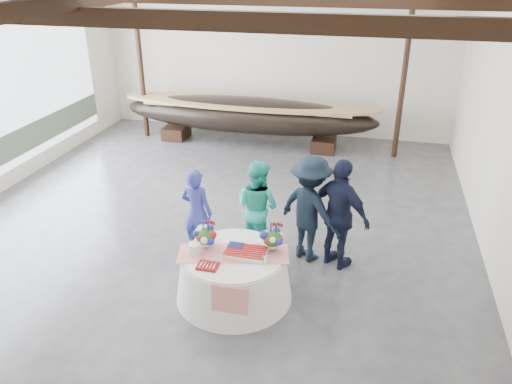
# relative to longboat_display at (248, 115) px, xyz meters

# --- Properties ---
(floor) EXTENTS (10.00, 12.00, 0.01)m
(floor) POSITION_rel_longboat_display_xyz_m (0.46, -4.69, -0.85)
(floor) COLOR #3D3D42
(floor) RESTS_ON ground
(wall_back) EXTENTS (10.00, 0.02, 4.50)m
(wall_back) POSITION_rel_longboat_display_xyz_m (0.46, 1.31, 1.40)
(wall_back) COLOR silver
(wall_back) RESTS_ON ground
(wall_right) EXTENTS (0.02, 12.00, 4.50)m
(wall_right) POSITION_rel_longboat_display_xyz_m (5.46, -4.69, 1.40)
(wall_right) COLOR silver
(wall_right) RESTS_ON ground
(pavilion_structure) EXTENTS (9.80, 11.76, 4.50)m
(pavilion_structure) POSITION_rel_longboat_display_xyz_m (0.46, -3.89, 3.16)
(pavilion_structure) COLOR black
(pavilion_structure) RESTS_ON ground
(open_bay) EXTENTS (0.03, 7.00, 3.20)m
(open_bay) POSITION_rel_longboat_display_xyz_m (-4.48, -3.69, 0.98)
(open_bay) COLOR silver
(open_bay) RESTS_ON ground
(longboat_display) EXTENTS (7.06, 1.41, 1.32)m
(longboat_display) POSITION_rel_longboat_display_xyz_m (0.00, 0.00, 0.00)
(longboat_display) COLOR black
(longboat_display) RESTS_ON ground
(banquet_table) EXTENTS (1.78, 1.78, 0.77)m
(banquet_table) POSITION_rel_longboat_display_xyz_m (1.54, -6.68, -0.46)
(banquet_table) COLOR white
(banquet_table) RESTS_ON ground
(tabletop_items) EXTENTS (1.73, 1.00, 0.40)m
(tabletop_items) POSITION_rel_longboat_display_xyz_m (1.54, -6.58, 0.07)
(tabletop_items) COLOR red
(tabletop_items) RESTS_ON banquet_table
(guest_woman_blue) EXTENTS (0.63, 0.46, 1.57)m
(guest_woman_blue) POSITION_rel_longboat_display_xyz_m (0.57, -5.59, -0.06)
(guest_woman_blue) COLOR navy
(guest_woman_blue) RESTS_ON ground
(guest_woman_teal) EXTENTS (1.02, 0.93, 1.70)m
(guest_woman_teal) POSITION_rel_longboat_display_xyz_m (1.57, -5.28, 0.01)
(guest_woman_teal) COLOR #22B29B
(guest_woman_teal) RESTS_ON ground
(guest_man_left) EXTENTS (1.40, 1.23, 1.88)m
(guest_man_left) POSITION_rel_longboat_display_xyz_m (2.49, -5.31, 0.09)
(guest_man_left) COLOR black
(guest_man_left) RESTS_ON ground
(guest_man_right) EXTENTS (1.20, 1.00, 1.92)m
(guest_man_right) POSITION_rel_longboat_display_xyz_m (2.99, -5.43, 0.11)
(guest_man_right) COLOR black
(guest_man_right) RESTS_ON ground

